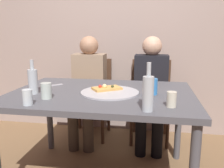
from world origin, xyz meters
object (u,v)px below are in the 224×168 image
object	(u,v)px
wine_glass	(27,97)
chair_right	(150,95)
chair_left	(91,92)
beer_bottle	(148,93)
soda_can	(153,87)
guest_in_beanie	(151,86)
pizza_tray	(110,92)
tumbler_near	(46,91)
pizza_slice_last	(107,88)
guest_in_sweater	(88,84)
dining_table	(102,101)
tumbler_far	(172,99)
wine_bottle	(33,81)
table_knife	(51,86)

from	to	relation	value
wine_glass	chair_right	world-z (taller)	chair_right
wine_glass	chair_left	xyz separation A→B (m)	(0.08, 1.32, -0.29)
beer_bottle	soda_can	size ratio (longest dim) A/B	2.37
guest_in_beanie	pizza_tray	bearing A→B (deg)	68.45
tumbler_near	chair_right	world-z (taller)	chair_right
tumbler_near	beer_bottle	bearing A→B (deg)	-12.64
pizza_tray	beer_bottle	world-z (taller)	beer_bottle
pizza_slice_last	wine_glass	bearing A→B (deg)	-133.32
soda_can	guest_in_sweater	size ratio (longest dim) A/B	0.10
pizza_slice_last	beer_bottle	xyz separation A→B (m)	(0.33, -0.45, 0.09)
tumbler_near	guest_in_sweater	world-z (taller)	guest_in_sweater
dining_table	tumbler_far	size ratio (longest dim) A/B	14.54
pizza_tray	beer_bottle	bearing A→B (deg)	-52.70
wine_bottle	chair_left	size ratio (longest dim) A/B	0.29
dining_table	tumbler_far	xyz separation A→B (m)	(0.51, -0.31, 0.13)
chair_left	chair_right	distance (m)	0.69
pizza_slice_last	chair_right	size ratio (longest dim) A/B	0.28
pizza_tray	table_knife	bearing A→B (deg)	163.75
pizza_tray	chair_left	bearing A→B (deg)	112.77
pizza_slice_last	guest_in_beanie	size ratio (longest dim) A/B	0.22
pizza_tray	wine_glass	bearing A→B (deg)	-139.82
pizza_tray	tumbler_near	bearing A→B (deg)	-150.81
guest_in_sweater	guest_in_beanie	distance (m)	0.69
pizza_slice_last	wine_glass	xyz separation A→B (m)	(-0.43, -0.45, 0.03)
pizza_slice_last	tumbler_near	xyz separation A→B (m)	(-0.37, -0.29, 0.03)
pizza_slice_last	soda_can	bearing A→B (deg)	-7.93
soda_can	chair_right	xyz separation A→B (m)	(-0.02, 0.92, -0.30)
soda_can	chair_right	size ratio (longest dim) A/B	0.14
tumbler_near	wine_glass	distance (m)	0.17
pizza_slice_last	tumbler_far	world-z (taller)	tumbler_far
pizza_slice_last	beer_bottle	world-z (taller)	beer_bottle
dining_table	guest_in_sweater	bearing A→B (deg)	112.98
pizza_tray	tumbler_far	world-z (taller)	tumbler_far
tumbler_near	guest_in_sweater	distance (m)	1.02
table_knife	guest_in_beanie	world-z (taller)	guest_in_beanie
wine_glass	chair_right	xyz separation A→B (m)	(0.77, 1.32, -0.29)
pizza_slice_last	guest_in_sweater	xyz separation A→B (m)	(-0.35, 0.71, -0.13)
dining_table	tumbler_far	distance (m)	0.61
wine_bottle	guest_in_sweater	xyz separation A→B (m)	(0.18, 0.89, -0.21)
wine_glass	chair_right	distance (m)	1.55
table_knife	guest_in_sweater	world-z (taller)	guest_in_sweater
pizza_slice_last	soda_can	size ratio (longest dim) A/B	2.09
pizza_tray	pizza_slice_last	distance (m)	0.07
tumbler_far	pizza_slice_last	bearing A→B (deg)	144.13
chair_right	guest_in_sweater	bearing A→B (deg)	12.29
wine_glass	table_knife	bearing A→B (deg)	99.03
dining_table	tumbler_far	world-z (taller)	tumbler_far
pizza_slice_last	chair_right	distance (m)	0.97
pizza_slice_last	soda_can	xyz separation A→B (m)	(0.36, -0.05, 0.04)
chair_right	dining_table	bearing A→B (deg)	67.36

